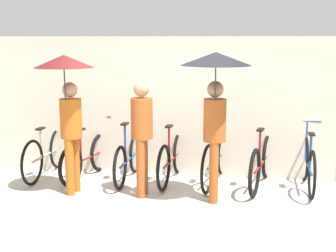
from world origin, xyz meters
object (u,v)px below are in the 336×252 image
at_px(parked_bicycle_3, 172,159).
at_px(parked_bicycle_4, 216,159).
at_px(pedestrian_leading, 67,91).
at_px(parked_bicycle_0, 47,154).
at_px(pedestrian_center, 142,129).
at_px(parked_bicycle_1, 87,158).
at_px(parked_bicycle_5, 261,163).
at_px(parked_bicycle_2, 128,159).
at_px(parked_bicycle_6, 308,165).
at_px(pedestrian_trailing, 215,88).

height_order(parked_bicycle_3, parked_bicycle_4, parked_bicycle_3).
bearing_deg(pedestrian_leading, parked_bicycle_0, -41.71).
relative_size(pedestrian_leading, pedestrian_center, 1.22).
xyz_separation_m(parked_bicycle_1, parked_bicycle_5, (2.87, -0.03, 0.03)).
bearing_deg(parked_bicycle_2, parked_bicycle_6, -88.96).
bearing_deg(parked_bicycle_2, parked_bicycle_5, -88.97).
bearing_deg(parked_bicycle_4, parked_bicycle_6, -83.16).
height_order(parked_bicycle_1, parked_bicycle_5, parked_bicycle_5).
bearing_deg(parked_bicycle_1, pedestrian_leading, -166.12).
xyz_separation_m(parked_bicycle_2, parked_bicycle_6, (2.87, -0.03, 0.02)).
bearing_deg(parked_bicycle_4, parked_bicycle_1, 101.53).
height_order(parked_bicycle_0, pedestrian_center, pedestrian_center).
relative_size(parked_bicycle_0, parked_bicycle_6, 1.05).
bearing_deg(parked_bicycle_1, pedestrian_trailing, -100.54).
relative_size(parked_bicycle_1, pedestrian_trailing, 0.76).
xyz_separation_m(parked_bicycle_5, parked_bicycle_6, (0.72, -0.01, -0.00)).
height_order(parked_bicycle_2, pedestrian_leading, pedestrian_leading).
xyz_separation_m(parked_bicycle_3, pedestrian_center, (-0.33, -0.78, 0.63)).
bearing_deg(pedestrian_center, parked_bicycle_5, -155.87).
relative_size(parked_bicycle_3, pedestrian_leading, 0.83).
relative_size(parked_bicycle_1, pedestrian_leading, 0.78).
bearing_deg(parked_bicycle_5, parked_bicycle_1, 102.17).
relative_size(parked_bicycle_0, pedestrian_leading, 0.85).
distance_m(parked_bicycle_0, pedestrian_trailing, 3.29).
relative_size(parked_bicycle_2, parked_bicycle_6, 0.99).
xyz_separation_m(parked_bicycle_0, parked_bicycle_6, (4.31, -0.08, -0.00)).
relative_size(parked_bicycle_4, parked_bicycle_6, 1.08).
bearing_deg(parked_bicycle_5, pedestrian_leading, 118.87).
xyz_separation_m(parked_bicycle_2, pedestrian_trailing, (1.45, -0.89, 1.29)).
height_order(parked_bicycle_0, parked_bicycle_5, parked_bicycle_0).
relative_size(parked_bicycle_2, pedestrian_trailing, 0.78).
distance_m(parked_bicycle_1, parked_bicycle_6, 3.59).
relative_size(parked_bicycle_0, parked_bicycle_2, 1.06).
relative_size(parked_bicycle_1, parked_bicycle_5, 0.91).
xyz_separation_m(parked_bicycle_4, pedestrian_leading, (-2.12, -0.90, 1.16)).
height_order(parked_bicycle_1, pedestrian_center, pedestrian_center).
height_order(parked_bicycle_0, pedestrian_leading, pedestrian_leading).
xyz_separation_m(parked_bicycle_1, pedestrian_center, (1.10, -0.73, 0.65)).
distance_m(parked_bicycle_0, parked_bicycle_6, 4.31).
relative_size(parked_bicycle_3, parked_bicycle_6, 1.03).
bearing_deg(parked_bicycle_2, pedestrian_trailing, -119.88).
bearing_deg(pedestrian_leading, parked_bicycle_2, -120.94).
bearing_deg(parked_bicycle_2, pedestrian_leading, 142.33).
distance_m(parked_bicycle_4, parked_bicycle_6, 1.44).
distance_m(parked_bicycle_3, pedestrian_leading, 2.04).
bearing_deg(pedestrian_center, pedestrian_leading, 8.66).
xyz_separation_m(parked_bicycle_0, parked_bicycle_3, (2.15, 0.00, -0.01)).
relative_size(parked_bicycle_6, pedestrian_leading, 0.81).
bearing_deg(parked_bicycle_6, parked_bicycle_5, 91.52).
xyz_separation_m(pedestrian_center, pedestrian_trailing, (1.07, -0.16, 0.65)).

